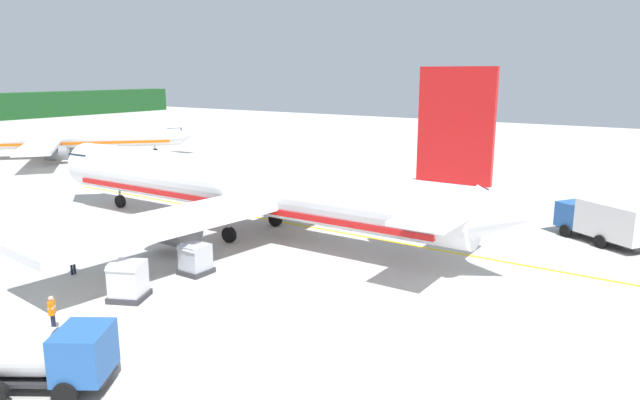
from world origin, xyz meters
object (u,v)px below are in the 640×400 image
object	(u,v)px
service_truck_baggage	(604,220)
cargo_container_near	(195,259)
service_truck_fuel	(38,354)
crew_marshaller	(52,311)
cargo_container_far	(128,281)
cargo_container_mid	(463,210)
airliner_foreground	(243,187)
crew_loader_left	(72,258)
airliner_mid_apron	(62,137)

from	to	relation	value
service_truck_baggage	cargo_container_near	bearing A→B (deg)	136.95
service_truck_fuel	crew_marshaller	distance (m)	5.11
service_truck_fuel	cargo_container_far	distance (m)	8.70
cargo_container_mid	cargo_container_near	bearing A→B (deg)	157.22
service_truck_fuel	cargo_container_near	world-z (taller)	service_truck_fuel
cargo_container_mid	crew_marshaller	world-z (taller)	cargo_container_mid
airliner_foreground	cargo_container_mid	world-z (taller)	airliner_foreground
crew_loader_left	service_truck_fuel	bearing A→B (deg)	-128.04
airliner_mid_apron	service_truck_fuel	world-z (taller)	airliner_mid_apron
cargo_container_near	service_truck_baggage	bearing A→B (deg)	-43.05
service_truck_baggage	airliner_foreground	bearing A→B (deg)	117.57
cargo_container_mid	cargo_container_far	bearing A→B (deg)	161.09
service_truck_baggage	cargo_container_mid	bearing A→B (deg)	87.54
airliner_foreground	service_truck_baggage	xyz separation A→B (m)	(11.75, -22.51, -1.76)
service_truck_baggage	crew_loader_left	size ratio (longest dim) A/B	3.87
service_truck_baggage	cargo_container_mid	size ratio (longest dim) A/B	3.37
airliner_foreground	cargo_container_near	size ratio (longest dim) A/B	22.05
service_truck_baggage	cargo_container_far	bearing A→B (deg)	142.83
airliner_foreground	service_truck_fuel	world-z (taller)	airliner_foreground
airliner_mid_apron	service_truck_baggage	distance (m)	68.64
service_truck_baggage	cargo_container_near	world-z (taller)	service_truck_baggage
service_truck_fuel	service_truck_baggage	world-z (taller)	service_truck_baggage
service_truck_baggage	cargo_container_mid	distance (m)	10.22
crew_marshaller	cargo_container_near	bearing A→B (deg)	2.19
airliner_foreground	cargo_container_far	size ratio (longest dim) A/B	17.56
airliner_mid_apron	cargo_container_far	size ratio (longest dim) A/B	11.91
airliner_foreground	service_truck_fuel	size ratio (longest dim) A/B	7.28
cargo_container_far	airliner_foreground	bearing A→B (deg)	15.51
service_truck_baggage	cargo_container_mid	xyz separation A→B (m)	(0.44, 10.19, -0.70)
airliner_mid_apron	cargo_container_near	distance (m)	54.87
cargo_container_near	crew_marshaller	bearing A→B (deg)	-177.81
cargo_container_far	service_truck_fuel	bearing A→B (deg)	-149.03
airliner_foreground	airliner_mid_apron	xyz separation A→B (m)	(14.72, 46.05, -0.48)
airliner_mid_apron	crew_loader_left	size ratio (longest dim) A/B	16.30
airliner_foreground	cargo_container_near	bearing A→B (deg)	-156.47
cargo_container_near	crew_marshaller	xyz separation A→B (m)	(-9.13, -0.35, 0.14)
cargo_container_mid	service_truck_baggage	bearing A→B (deg)	-92.46
service_truck_baggage	airliner_mid_apron	bearing A→B (deg)	87.52
service_truck_baggage	cargo_container_near	distance (m)	27.61
crew_loader_left	airliner_foreground	bearing A→B (deg)	-9.85
airliner_mid_apron	service_truck_fuel	xyz separation A→B (m)	(-35.30, -54.17, -1.52)
service_truck_fuel	cargo_container_far	world-z (taller)	service_truck_fuel
service_truck_baggage	cargo_container_near	xyz separation A→B (m)	(-20.17, 18.84, -0.74)
service_truck_fuel	service_truck_baggage	size ratio (longest dim) A/B	0.85
service_truck_baggage	crew_marshaller	bearing A→B (deg)	147.74
airliner_mid_apron	crew_loader_left	distance (m)	51.68
service_truck_fuel	service_truck_baggage	bearing A→B (deg)	-23.99
airliner_foreground	service_truck_baggage	world-z (taller)	airliner_foreground
service_truck_fuel	cargo_container_near	size ratio (longest dim) A/B	3.03
airliner_mid_apron	cargo_container_near	world-z (taller)	airliner_mid_apron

